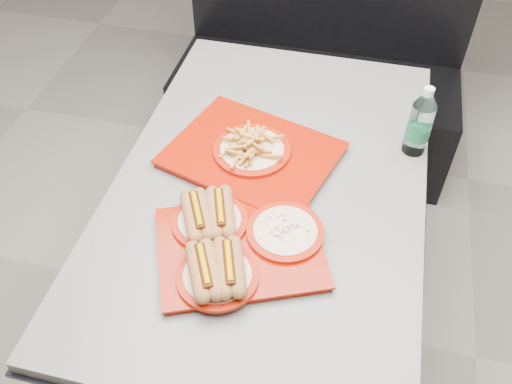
% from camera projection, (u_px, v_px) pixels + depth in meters
% --- Properties ---
extents(ground, '(6.00, 6.00, 0.00)m').
position_uv_depth(ground, '(267.00, 313.00, 2.15)').
color(ground, gray).
rests_on(ground, ground).
extents(diner_table, '(0.92, 1.42, 0.75)m').
position_uv_depth(diner_table, '(269.00, 217.00, 1.72)').
color(diner_table, black).
rests_on(diner_table, ground).
extents(booth_bench, '(1.30, 0.57, 1.35)m').
position_uv_depth(booth_bench, '(318.00, 73.00, 2.58)').
color(booth_bench, black).
rests_on(booth_bench, ground).
extents(tray_near, '(0.52, 0.47, 0.09)m').
position_uv_depth(tray_near, '(233.00, 243.00, 1.40)').
color(tray_near, '#981404').
rests_on(tray_near, diner_table).
extents(tray_far, '(0.57, 0.50, 0.10)m').
position_uv_depth(tray_far, '(252.00, 152.00, 1.64)').
color(tray_far, '#981404').
rests_on(tray_far, diner_table).
extents(water_bottle, '(0.07, 0.07, 0.23)m').
position_uv_depth(water_bottle, '(420.00, 125.00, 1.62)').
color(water_bottle, silver).
rests_on(water_bottle, diner_table).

